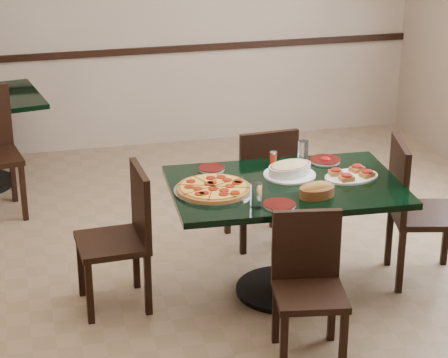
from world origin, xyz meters
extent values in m
plane|color=brown|center=(0.00, 0.00, 0.00)|extent=(5.50, 5.50, 0.00)
plane|color=gray|center=(0.00, -2.75, 1.40)|extent=(5.00, 0.00, 5.00)
cube|color=black|center=(0.00, 2.73, 0.90)|extent=(5.00, 0.03, 0.06)
cube|color=black|center=(0.35, -0.28, 0.73)|extent=(1.45, 0.97, 0.04)
cylinder|color=black|center=(0.35, -0.28, 0.35)|extent=(0.12, 0.12, 0.71)
cylinder|color=black|center=(0.35, -0.28, 0.01)|extent=(0.60, 0.60, 0.03)
cube|color=black|center=(0.40, 0.49, 0.42)|extent=(0.44, 0.44, 0.04)
cube|color=black|center=(0.42, 0.31, 0.66)|extent=(0.41, 0.07, 0.44)
cube|color=black|center=(0.57, 0.68, 0.20)|extent=(0.04, 0.04, 0.40)
cube|color=black|center=(0.59, 0.33, 0.20)|extent=(0.04, 0.04, 0.40)
cube|color=black|center=(0.22, 0.66, 0.20)|extent=(0.04, 0.04, 0.40)
cube|color=black|center=(0.24, 0.30, 0.20)|extent=(0.04, 0.04, 0.40)
cube|color=black|center=(0.26, -1.03, 0.39)|extent=(0.44, 0.44, 0.04)
cube|color=black|center=(0.29, -0.86, 0.62)|extent=(0.39, 0.10, 0.41)
cube|color=black|center=(0.07, -1.16, 0.19)|extent=(0.05, 0.05, 0.37)
cube|color=black|center=(0.13, -0.84, 0.19)|extent=(0.05, 0.05, 0.37)
cube|color=black|center=(0.39, -1.21, 0.19)|extent=(0.05, 0.05, 0.37)
cube|color=black|center=(0.45, -0.89, 0.19)|extent=(0.05, 0.05, 0.37)
cube|color=black|center=(1.30, -0.32, 0.46)|extent=(0.53, 0.53, 0.04)
cube|color=black|center=(1.10, -0.28, 0.71)|extent=(0.14, 0.44, 0.48)
cube|color=black|center=(1.07, -0.47, 0.22)|extent=(0.05, 0.05, 0.44)
cube|color=black|center=(1.53, -0.18, 0.22)|extent=(0.05, 0.05, 0.44)
cube|color=black|center=(1.15, -0.09, 0.22)|extent=(0.05, 0.05, 0.44)
cube|color=black|center=(-0.72, -0.18, 0.42)|extent=(0.44, 0.44, 0.04)
cube|color=black|center=(-0.54, -0.17, 0.67)|extent=(0.06, 0.42, 0.44)
cube|color=black|center=(-0.91, -0.02, 0.20)|extent=(0.04, 0.04, 0.40)
cube|color=black|center=(-0.56, 0.00, 0.20)|extent=(0.04, 0.04, 0.40)
cube|color=black|center=(-0.89, -0.37, 0.20)|extent=(0.04, 0.04, 0.40)
cube|color=black|center=(-0.54, -0.35, 0.20)|extent=(0.04, 0.04, 0.40)
cube|color=black|center=(-1.22, 1.25, 0.22)|extent=(0.05, 0.05, 0.45)
cube|color=black|center=(-1.29, 1.64, 0.22)|extent=(0.05, 0.05, 0.45)
cylinder|color=#BABAC1|center=(-0.11, -0.29, 0.76)|extent=(0.48, 0.48, 0.01)
cylinder|color=#9A5A21|center=(-0.11, -0.29, 0.77)|extent=(0.45, 0.45, 0.02)
cylinder|color=gold|center=(-0.11, -0.29, 0.78)|extent=(0.40, 0.40, 0.01)
cylinder|color=silver|center=(0.41, -0.16, 0.76)|extent=(0.33, 0.33, 0.01)
ellipsoid|color=beige|center=(0.41, -0.16, 0.82)|extent=(0.30, 0.25, 0.04)
ellipsoid|color=#AA6F2F|center=(0.47, -0.52, 0.81)|extent=(0.20, 0.12, 0.08)
cylinder|color=silver|center=(0.21, -0.60, 0.76)|extent=(0.18, 0.18, 0.01)
cylinder|color=#340403|center=(0.21, -0.60, 0.76)|extent=(0.19, 0.19, 0.00)
cylinder|color=silver|center=(0.72, 0.03, 0.76)|extent=(0.20, 0.20, 0.01)
cylinder|color=#340403|center=(0.72, 0.03, 0.76)|extent=(0.20, 0.20, 0.00)
ellipsoid|color=#910F07|center=(0.72, 0.03, 0.77)|extent=(0.06, 0.06, 0.03)
cylinder|color=silver|center=(-0.04, 0.06, 0.76)|extent=(0.17, 0.17, 0.01)
cylinder|color=#340403|center=(-0.04, 0.06, 0.76)|extent=(0.17, 0.17, 0.00)
cube|color=white|center=(0.21, -0.59, 0.75)|extent=(0.17, 0.17, 0.00)
cube|color=#BABAC1|center=(0.23, -0.59, 0.76)|extent=(0.05, 0.12, 0.00)
cylinder|color=white|center=(0.57, 0.04, 0.82)|extent=(0.07, 0.07, 0.15)
cylinder|color=white|center=(0.07, -0.58, 0.82)|extent=(0.07, 0.07, 0.15)
cylinder|color=red|center=(0.38, 0.07, 0.79)|extent=(0.04, 0.04, 0.07)
cylinder|color=#BABAC1|center=(0.38, 0.07, 0.82)|extent=(0.05, 0.05, 0.01)
camera|label=1|loc=(-1.21, -5.00, 2.77)|focal=70.00mm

